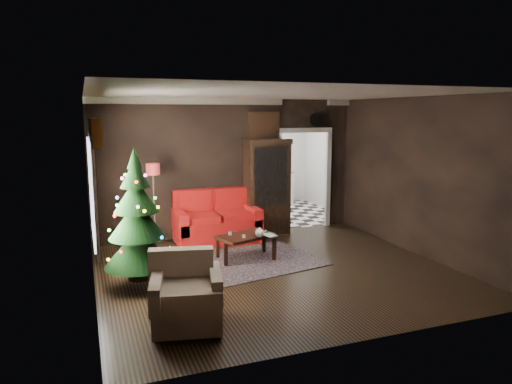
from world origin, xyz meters
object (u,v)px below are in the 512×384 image
object	(u,v)px
floor_lamp	(154,206)
kitchen_table	(270,202)
loveseat	(217,217)
coffee_table	(246,247)
teapot	(260,233)
wall_clock	(316,119)
christmas_tree	(137,217)
curio_cabinet	(267,189)
armchair	(187,290)

from	to	relation	value
floor_lamp	kitchen_table	world-z (taller)	floor_lamp
loveseat	kitchen_table	world-z (taller)	loveseat
floor_lamp	coffee_table	distance (m)	1.88
teapot	floor_lamp	bearing A→B (deg)	138.86
coffee_table	wall_clock	size ratio (longest dim) A/B	2.95
coffee_table	teapot	world-z (taller)	teapot
coffee_table	floor_lamp	bearing A→B (deg)	140.68
coffee_table	kitchen_table	distance (m)	3.38
christmas_tree	teapot	bearing A→B (deg)	12.52
wall_clock	teapot	bearing A→B (deg)	-136.45
coffee_table	kitchen_table	world-z (taller)	kitchen_table
christmas_tree	coffee_table	world-z (taller)	christmas_tree
curio_cabinet	floor_lamp	size ratio (longest dim) A/B	1.21
coffee_table	armchair	bearing A→B (deg)	-123.95
floor_lamp	teapot	bearing A→B (deg)	-41.14
curio_cabinet	coffee_table	bearing A→B (deg)	-123.30
christmas_tree	armchair	bearing A→B (deg)	-76.41
armchair	teapot	bearing A→B (deg)	62.45
floor_lamp	teapot	size ratio (longest dim) A/B	9.25
floor_lamp	loveseat	bearing A→B (deg)	7.64
loveseat	floor_lamp	xyz separation A→B (m)	(-1.23, -0.16, 0.33)
armchair	christmas_tree	bearing A→B (deg)	115.92
floor_lamp	coffee_table	size ratio (longest dim) A/B	1.66
christmas_tree	kitchen_table	world-z (taller)	christmas_tree
curio_cabinet	kitchen_table	xyz separation A→B (m)	(0.65, 1.43, -0.57)
loveseat	kitchen_table	distance (m)	2.45
loveseat	curio_cabinet	size ratio (longest dim) A/B	0.89
christmas_tree	armchair	size ratio (longest dim) A/B	2.21
christmas_tree	kitchen_table	bearing A→B (deg)	45.81
wall_clock	christmas_tree	bearing A→B (deg)	-149.74
armchair	teapot	world-z (taller)	armchair
teapot	loveseat	bearing A→B (deg)	102.16
curio_cabinet	armchair	world-z (taller)	curio_cabinet
christmas_tree	kitchen_table	xyz separation A→B (m)	(3.53, 3.63, -0.68)
loveseat	wall_clock	xyz separation A→B (m)	(2.35, 0.40, 1.88)
loveseat	coffee_table	world-z (taller)	loveseat
kitchen_table	coffee_table	bearing A→B (deg)	-119.19
armchair	wall_clock	size ratio (longest dim) A/B	2.64
teapot	kitchen_table	distance (m)	3.50
wall_clock	kitchen_table	bearing A→B (deg)	113.75
loveseat	armchair	distance (m)	3.78
curio_cabinet	christmas_tree	distance (m)	3.62
teapot	wall_clock	distance (m)	3.35
floor_lamp	kitchen_table	size ratio (longest dim) A/B	2.10
floor_lamp	curio_cabinet	bearing A→B (deg)	9.19
curio_cabinet	wall_clock	distance (m)	1.88
loveseat	teapot	bearing A→B (deg)	-77.84
wall_clock	armchair	bearing A→B (deg)	-133.26
armchair	wall_clock	bearing A→B (deg)	59.06
loveseat	christmas_tree	size ratio (longest dim) A/B	0.91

